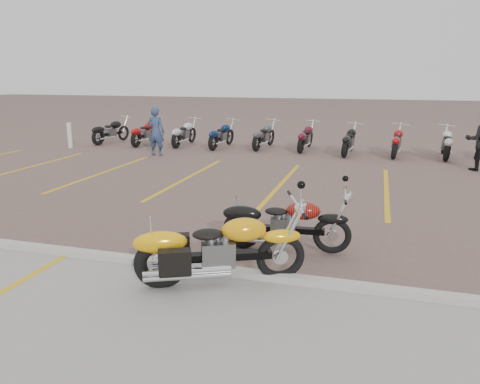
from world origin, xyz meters
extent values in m
plane|color=brown|center=(0.00, 0.00, 0.00)|extent=(100.00, 100.00, 0.00)
cube|color=#9E9B93|center=(0.00, -4.50, 0.01)|extent=(60.00, 5.00, 0.01)
cube|color=#ADAAA3|center=(0.00, -2.00, 0.06)|extent=(60.00, 0.18, 0.12)
torus|color=black|center=(1.18, -1.94, 0.34)|extent=(0.68, 0.40, 0.69)
torus|color=black|center=(-0.32, -2.63, 0.34)|extent=(0.75, 0.47, 0.74)
cube|color=black|center=(0.43, -2.28, 0.41)|extent=(1.31, 0.70, 0.11)
cube|color=slate|center=(0.38, -2.31, 0.47)|extent=(0.54, 0.48, 0.36)
ellipsoid|color=#EF9E0C|center=(0.70, -2.16, 0.79)|extent=(0.71, 0.57, 0.32)
ellipsoid|color=black|center=(0.26, -2.37, 0.75)|extent=(0.49, 0.43, 0.13)
torus|color=black|center=(1.79, -0.73, 0.30)|extent=(0.63, 0.16, 0.62)
torus|color=black|center=(0.32, -0.86, 0.30)|extent=(0.67, 0.22, 0.66)
cube|color=black|center=(1.06, -0.79, 0.36)|extent=(1.24, 0.22, 0.10)
cube|color=slate|center=(1.01, -0.80, 0.42)|extent=(0.42, 0.32, 0.32)
ellipsoid|color=black|center=(1.32, -0.77, 0.71)|extent=(0.58, 0.35, 0.29)
ellipsoid|color=black|center=(0.89, -0.81, 0.67)|extent=(0.39, 0.28, 0.11)
imported|color=navy|center=(-5.24, 7.20, 0.87)|extent=(0.64, 0.43, 1.74)
cube|color=silver|center=(-9.33, 7.85, 0.50)|extent=(0.19, 0.19, 1.00)
camera|label=1|loc=(2.38, -8.01, 2.85)|focal=35.00mm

